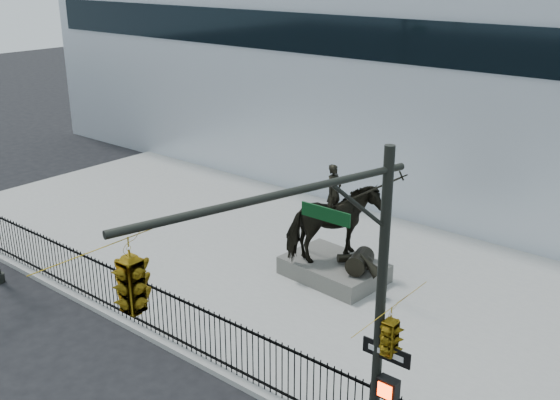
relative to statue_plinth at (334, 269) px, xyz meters
The scene contains 7 objects.
ground 7.24m from the statue_plinth, 100.21° to the right, with size 120.00×120.00×0.00m, color black.
plaza 1.34m from the statue_plinth, behind, with size 30.00×12.00×0.15m, color #999996.
building 13.57m from the statue_plinth, 95.67° to the left, with size 44.00×14.00×9.00m, color silver.
picket_fence 6.02m from the statue_plinth, 102.32° to the right, with size 22.10×0.10×1.50m.
statue_plinth is the anchor object (origin of this frame).
equestrian_statue 1.51m from the statue_plinth, ahead, with size 3.96×2.61×3.36m.
traffic_signal_right 11.38m from the statue_plinth, 60.36° to the right, with size 2.17×6.86×7.00m.
Camera 1 is at (12.02, -8.60, 9.72)m, focal length 42.00 mm.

